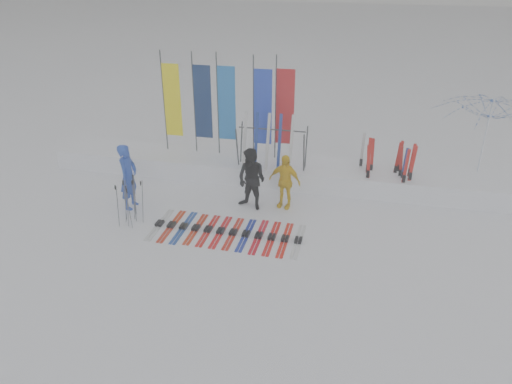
% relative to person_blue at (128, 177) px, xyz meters
% --- Properties ---
extents(ground, '(120.00, 120.00, 0.00)m').
position_rel_person_blue_xyz_m(ground, '(3.46, -1.87, -0.93)').
color(ground, white).
rests_on(ground, ground).
extents(snow_bank, '(14.00, 1.60, 0.60)m').
position_rel_person_blue_xyz_m(snow_bank, '(3.46, 2.73, -0.63)').
color(snow_bank, white).
rests_on(snow_bank, ground).
extents(person_blue, '(0.45, 0.68, 1.86)m').
position_rel_person_blue_xyz_m(person_blue, '(0.00, 0.00, 0.00)').
color(person_blue, '#1E40B2').
rests_on(person_blue, ground).
extents(person_black, '(1.02, 0.91, 1.74)m').
position_rel_person_blue_xyz_m(person_black, '(3.31, 0.71, -0.06)').
color(person_black, black).
rests_on(person_black, ground).
extents(person_yellow, '(0.97, 0.55, 1.56)m').
position_rel_person_blue_xyz_m(person_yellow, '(4.18, 0.99, -0.15)').
color(person_yellow, yellow).
rests_on(person_yellow, ground).
extents(tent_canopy, '(4.01, 4.06, 2.95)m').
position_rel_person_blue_xyz_m(tent_canopy, '(9.61, 3.27, 0.54)').
color(tent_canopy, white).
rests_on(tent_canopy, ground).
extents(ski_row, '(3.86, 1.70, 0.07)m').
position_rel_person_blue_xyz_m(ski_row, '(3.02, -0.79, -0.89)').
color(ski_row, '#B7BABF').
rests_on(ski_row, ground).
extents(pole_cluster, '(0.65, 0.86, 1.25)m').
position_rel_person_blue_xyz_m(pole_cluster, '(0.41, -0.80, -0.33)').
color(pole_cluster, '#595B60').
rests_on(pole_cluster, ground).
extents(feather_flags, '(4.16, 0.20, 3.20)m').
position_rel_person_blue_xyz_m(feather_flags, '(2.02, 3.01, 1.31)').
color(feather_flags, '#383A3F').
rests_on(feather_flags, ground).
extents(ski_rack, '(2.04, 0.80, 1.23)m').
position_rel_person_blue_xyz_m(ski_rack, '(3.54, 2.33, 0.45)').
color(ski_rack, '#383A3F').
rests_on(ski_rack, ground).
extents(upright_skis, '(1.49, 0.87, 1.69)m').
position_rel_person_blue_xyz_m(upright_skis, '(6.96, 2.55, -0.14)').
color(upright_skis, red).
rests_on(upright_skis, ground).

